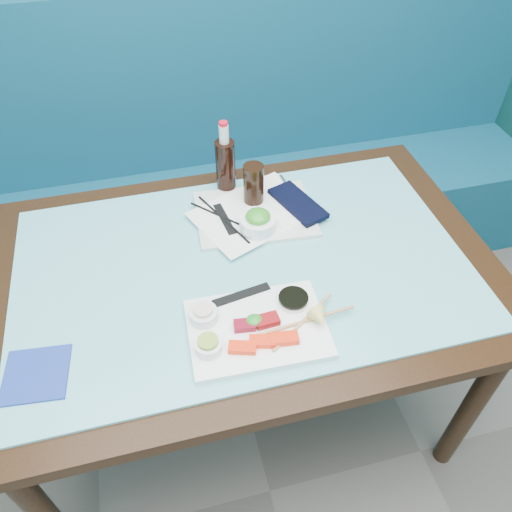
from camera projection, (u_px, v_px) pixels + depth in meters
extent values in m
cube|color=navy|center=(206.00, 227.00, 2.27)|extent=(3.00, 0.55, 0.45)
cube|color=navy|center=(189.00, 108.00, 2.08)|extent=(3.00, 0.12, 0.95)
cube|color=black|center=(243.00, 271.00, 1.39)|extent=(1.40, 0.90, 0.04)
cylinder|color=black|center=(472.00, 406.00, 1.51)|extent=(0.06, 0.06, 0.71)
cylinder|color=black|center=(54.00, 300.00, 1.80)|extent=(0.06, 0.06, 0.71)
cylinder|color=black|center=(373.00, 242.00, 2.01)|extent=(0.06, 0.06, 0.71)
cube|color=#63BBC7|center=(242.00, 266.00, 1.37)|extent=(1.22, 0.76, 0.01)
cube|color=white|center=(257.00, 329.00, 1.20)|extent=(0.34, 0.25, 0.02)
cube|color=#FF2B0A|center=(242.00, 348.00, 1.15)|extent=(0.07, 0.05, 0.02)
cube|color=#FF2A0A|center=(263.00, 341.00, 1.16)|extent=(0.07, 0.05, 0.02)
cube|color=#F82A09|center=(284.00, 339.00, 1.16)|extent=(0.07, 0.04, 0.02)
cube|color=maroon|center=(245.00, 325.00, 1.19)|extent=(0.06, 0.04, 0.02)
cube|color=maroon|center=(267.00, 321.00, 1.20)|extent=(0.06, 0.04, 0.02)
ellipsoid|color=#1F8721|center=(254.00, 321.00, 1.19)|extent=(0.05, 0.04, 0.02)
cylinder|color=white|center=(208.00, 346.00, 1.14)|extent=(0.08, 0.08, 0.03)
cylinder|color=#84A836|center=(208.00, 341.00, 1.13)|extent=(0.06, 0.06, 0.01)
cylinder|color=silver|center=(204.00, 315.00, 1.20)|extent=(0.09, 0.09, 0.03)
cylinder|color=beige|center=(203.00, 310.00, 1.19)|extent=(0.06, 0.06, 0.01)
cylinder|color=white|center=(293.00, 301.00, 1.24)|extent=(0.09, 0.09, 0.01)
cylinder|color=black|center=(293.00, 298.00, 1.24)|extent=(0.08, 0.08, 0.01)
cone|color=#D9D166|center=(320.00, 318.00, 1.18)|extent=(0.06, 0.05, 0.05)
cube|color=black|center=(241.00, 295.00, 1.26)|extent=(0.15, 0.05, 0.00)
cylinder|color=tan|center=(303.00, 321.00, 1.20)|extent=(0.19, 0.14, 0.01)
cylinder|color=tan|center=(307.00, 320.00, 1.20)|extent=(0.25, 0.03, 0.01)
cube|color=silver|center=(255.00, 214.00, 1.51)|extent=(0.37, 0.28, 0.01)
cube|color=white|center=(255.00, 212.00, 1.50)|extent=(0.42, 0.36, 0.00)
cylinder|color=white|center=(258.00, 224.00, 1.43)|extent=(0.13, 0.13, 0.04)
ellipsoid|color=#2E9221|center=(258.00, 216.00, 1.41)|extent=(0.07, 0.07, 0.04)
cylinder|color=black|center=(254.00, 184.00, 1.49)|extent=(0.08, 0.08, 0.13)
cube|color=black|center=(298.00, 203.00, 1.52)|extent=(0.15, 0.22, 0.02)
cylinder|color=silver|center=(286.00, 184.00, 1.59)|extent=(0.02, 0.09, 0.01)
cylinder|color=black|center=(223.00, 219.00, 1.47)|extent=(0.11, 0.24, 0.01)
cylinder|color=black|center=(226.00, 218.00, 1.48)|extent=(0.18, 0.20, 0.01)
cube|color=black|center=(225.00, 219.00, 1.48)|extent=(0.04, 0.15, 0.00)
cylinder|color=black|center=(226.00, 167.00, 1.54)|extent=(0.08, 0.08, 0.17)
cylinder|color=silver|center=(224.00, 134.00, 1.46)|extent=(0.04, 0.04, 0.06)
cylinder|color=red|center=(223.00, 124.00, 1.43)|extent=(0.03, 0.03, 0.01)
cube|color=navy|center=(36.00, 374.00, 1.12)|extent=(0.16, 0.16, 0.01)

